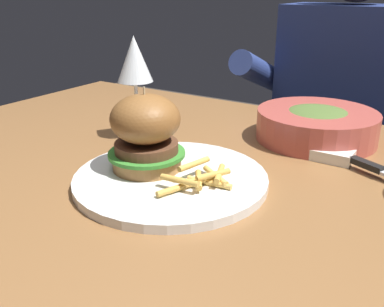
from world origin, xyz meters
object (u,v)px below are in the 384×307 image
at_px(wine_glass, 135,63).
at_px(soup_bowl, 317,124).
at_px(diner_person, 336,148).
at_px(burger_sandwich, 146,132).
at_px(butter_dish, 330,151).
at_px(main_plate, 171,179).

height_order(wine_glass, soup_bowl, wine_glass).
xyz_separation_m(wine_glass, diner_person, (0.25, 0.64, -0.33)).
bearing_deg(wine_glass, burger_sandwich, -45.93).
bearing_deg(butter_dish, wine_glass, -164.28).
height_order(wine_glass, diner_person, diner_person).
bearing_deg(butter_dish, main_plate, -126.41).
distance_m(main_plate, soup_bowl, 0.35).
relative_size(burger_sandwich, diner_person, 0.11).
bearing_deg(burger_sandwich, soup_bowl, 61.49).
xyz_separation_m(burger_sandwich, wine_glass, (-0.13, 0.14, 0.08)).
bearing_deg(burger_sandwich, diner_person, 81.77).
bearing_deg(main_plate, soup_bowl, 68.68).
bearing_deg(main_plate, wine_glass, 142.35).
distance_m(main_plate, diner_person, 0.80).
bearing_deg(diner_person, wine_glass, -111.14).
relative_size(main_plate, burger_sandwich, 2.28).
bearing_deg(main_plate, diner_person, 85.30).
bearing_deg(butter_dish, soup_bowl, 123.18).
bearing_deg(burger_sandwich, wine_glass, 134.07).
xyz_separation_m(main_plate, diner_person, (0.06, 0.78, -0.18)).
bearing_deg(butter_dish, burger_sandwich, -133.37).
height_order(burger_sandwich, butter_dish, burger_sandwich).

